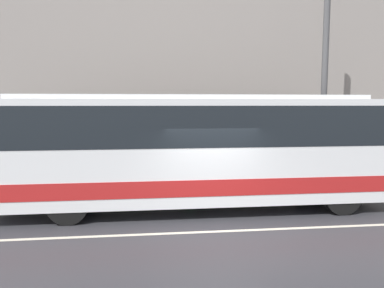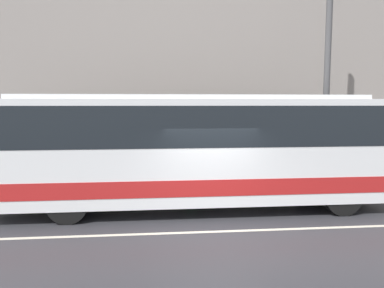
% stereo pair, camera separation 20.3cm
% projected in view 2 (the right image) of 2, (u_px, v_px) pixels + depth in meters
% --- Properties ---
extents(ground_plane, '(60.00, 60.00, 0.00)m').
position_uv_depth(ground_plane, '(216.00, 232.00, 9.23)').
color(ground_plane, '#333338').
extents(sidewalk, '(60.00, 3.07, 0.15)m').
position_uv_depth(sidewalk, '(193.00, 182.00, 14.70)').
color(sidewalk, gray).
rests_on(sidewalk, ground_plane).
extents(building_facade, '(60.00, 0.35, 13.80)m').
position_uv_depth(building_facade, '(189.00, 19.00, 15.65)').
color(building_facade, gray).
rests_on(building_facade, ground_plane).
extents(lane_stripe, '(54.00, 0.14, 0.01)m').
position_uv_depth(lane_stripe, '(216.00, 232.00, 9.23)').
color(lane_stripe, beige).
rests_on(lane_stripe, ground_plane).
extents(transit_bus, '(11.59, 2.53, 3.39)m').
position_uv_depth(transit_bus, '(192.00, 146.00, 11.08)').
color(transit_bus, white).
rests_on(transit_bus, ground_plane).
extents(utility_pole_near, '(0.23, 0.23, 8.04)m').
position_uv_depth(utility_pole_near, '(327.00, 76.00, 13.83)').
color(utility_pole_near, '#4C4C4F').
rests_on(utility_pole_near, sidewalk).
extents(pedestrian_waiting, '(0.36, 0.36, 1.63)m').
position_uv_depth(pedestrian_waiting, '(194.00, 162.00, 14.41)').
color(pedestrian_waiting, '#1E5933').
rests_on(pedestrian_waiting, sidewalk).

